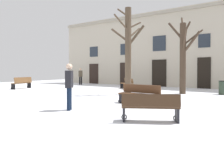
{
  "coord_description": "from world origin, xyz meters",
  "views": [
    {
      "loc": [
        7.31,
        -9.0,
        1.5
      ],
      "look_at": [
        0.0,
        1.91,
        1.23
      ],
      "focal_mm": 34.02,
      "sensor_mm": 36.0,
      "label": 1
    }
  ],
  "objects_px": {
    "tree_foreground": "(128,48)",
    "person_crossing_plaza": "(69,84)",
    "bench_facing_shops": "(127,83)",
    "person_strolling": "(81,75)",
    "bench_by_litter_bin": "(150,107)",
    "bench_near_center_tree": "(22,83)",
    "bench_back_to_back_right": "(139,94)",
    "litter_bin": "(223,88)",
    "tree_left_of_center": "(183,54)"
  },
  "relations": [
    {
      "from": "bench_facing_shops",
      "to": "person_strolling",
      "type": "height_order",
      "value": "person_strolling"
    },
    {
      "from": "litter_bin",
      "to": "bench_by_litter_bin",
      "type": "bearing_deg",
      "value": -95.88
    },
    {
      "from": "bench_facing_shops",
      "to": "person_strolling",
      "type": "relative_size",
      "value": 0.95
    },
    {
      "from": "litter_bin",
      "to": "bench_back_to_back_right",
      "type": "bearing_deg",
      "value": -113.28
    },
    {
      "from": "person_strolling",
      "to": "person_crossing_plaza",
      "type": "height_order",
      "value": "person_crossing_plaza"
    },
    {
      "from": "tree_left_of_center",
      "to": "bench_near_center_tree",
      "type": "distance_m",
      "value": 12.54
    },
    {
      "from": "bench_by_litter_bin",
      "to": "bench_near_center_tree",
      "type": "bearing_deg",
      "value": -46.97
    },
    {
      "from": "bench_by_litter_bin",
      "to": "bench_near_center_tree",
      "type": "height_order",
      "value": "bench_near_center_tree"
    },
    {
      "from": "bench_near_center_tree",
      "to": "person_strolling",
      "type": "height_order",
      "value": "person_strolling"
    },
    {
      "from": "tree_foreground",
      "to": "person_strolling",
      "type": "height_order",
      "value": "tree_foreground"
    },
    {
      "from": "tree_foreground",
      "to": "person_crossing_plaza",
      "type": "height_order",
      "value": "tree_foreground"
    },
    {
      "from": "bench_near_center_tree",
      "to": "bench_facing_shops",
      "type": "bearing_deg",
      "value": 113.01
    },
    {
      "from": "bench_near_center_tree",
      "to": "person_crossing_plaza",
      "type": "xyz_separation_m",
      "value": [
        9.85,
        -4.48,
        0.5
      ]
    },
    {
      "from": "bench_by_litter_bin",
      "to": "bench_facing_shops",
      "type": "bearing_deg",
      "value": -84.71
    },
    {
      "from": "tree_foreground",
      "to": "person_crossing_plaza",
      "type": "relative_size",
      "value": 3.17
    },
    {
      "from": "tree_left_of_center",
      "to": "bench_back_to_back_right",
      "type": "bearing_deg",
      "value": -95.03
    },
    {
      "from": "tree_foreground",
      "to": "bench_facing_shops",
      "type": "bearing_deg",
      "value": 120.98
    },
    {
      "from": "bench_by_litter_bin",
      "to": "bench_back_to_back_right",
      "type": "bearing_deg",
      "value": -86.0
    },
    {
      "from": "tree_foreground",
      "to": "litter_bin",
      "type": "bearing_deg",
      "value": 32.73
    },
    {
      "from": "tree_left_of_center",
      "to": "tree_foreground",
      "type": "bearing_deg",
      "value": -140.17
    },
    {
      "from": "bench_facing_shops",
      "to": "bench_by_litter_bin",
      "type": "bearing_deg",
      "value": -18.98
    },
    {
      "from": "tree_foreground",
      "to": "bench_by_litter_bin",
      "type": "bearing_deg",
      "value": -55.21
    },
    {
      "from": "litter_bin",
      "to": "bench_facing_shops",
      "type": "bearing_deg",
      "value": 178.93
    },
    {
      "from": "bench_near_center_tree",
      "to": "bench_back_to_back_right",
      "type": "xyz_separation_m",
      "value": [
        11.4,
        -1.74,
        -0.03
      ]
    },
    {
      "from": "bench_by_litter_bin",
      "to": "person_crossing_plaza",
      "type": "height_order",
      "value": "person_crossing_plaza"
    },
    {
      "from": "person_crossing_plaza",
      "to": "bench_facing_shops",
      "type": "bearing_deg",
      "value": 165.83
    },
    {
      "from": "tree_foreground",
      "to": "bench_facing_shops",
      "type": "distance_m",
      "value": 4.51
    },
    {
      "from": "bench_back_to_back_right",
      "to": "person_strolling",
      "type": "height_order",
      "value": "person_strolling"
    },
    {
      "from": "tree_left_of_center",
      "to": "bench_facing_shops",
      "type": "xyz_separation_m",
      "value": [
        -4.67,
        1.0,
        -2.08
      ]
    },
    {
      "from": "litter_bin",
      "to": "person_crossing_plaza",
      "type": "height_order",
      "value": "person_crossing_plaza"
    },
    {
      "from": "tree_foreground",
      "to": "person_crossing_plaza",
      "type": "xyz_separation_m",
      "value": [
        0.7,
        -5.72,
        -1.87
      ]
    },
    {
      "from": "tree_left_of_center",
      "to": "litter_bin",
      "type": "bearing_deg",
      "value": 21.97
    },
    {
      "from": "bench_by_litter_bin",
      "to": "person_crossing_plaza",
      "type": "bearing_deg",
      "value": -28.08
    },
    {
      "from": "bench_facing_shops",
      "to": "person_crossing_plaza",
      "type": "height_order",
      "value": "person_crossing_plaza"
    },
    {
      "from": "litter_bin",
      "to": "bench_facing_shops",
      "type": "distance_m",
      "value": 6.84
    },
    {
      "from": "tree_foreground",
      "to": "bench_near_center_tree",
      "type": "relative_size",
      "value": 3.1
    },
    {
      "from": "tree_left_of_center",
      "to": "bench_facing_shops",
      "type": "height_order",
      "value": "tree_left_of_center"
    },
    {
      "from": "tree_left_of_center",
      "to": "bench_by_litter_bin",
      "type": "bearing_deg",
      "value": -81.04
    },
    {
      "from": "tree_left_of_center",
      "to": "person_strolling",
      "type": "height_order",
      "value": "tree_left_of_center"
    },
    {
      "from": "tree_foreground",
      "to": "bench_by_litter_bin",
      "type": "height_order",
      "value": "tree_foreground"
    },
    {
      "from": "tree_left_of_center",
      "to": "litter_bin",
      "type": "height_order",
      "value": "tree_left_of_center"
    },
    {
      "from": "litter_bin",
      "to": "bench_back_to_back_right",
      "type": "height_order",
      "value": "bench_back_to_back_right"
    },
    {
      "from": "tree_left_of_center",
      "to": "person_strolling",
      "type": "bearing_deg",
      "value": 166.11
    },
    {
      "from": "litter_bin",
      "to": "person_strolling",
      "type": "distance_m",
      "value": 13.55
    },
    {
      "from": "bench_facing_shops",
      "to": "bench_back_to_back_right",
      "type": "distance_m",
      "value": 7.53
    },
    {
      "from": "litter_bin",
      "to": "tree_left_of_center",
      "type": "bearing_deg",
      "value": -158.03
    },
    {
      "from": "bench_back_to_back_right",
      "to": "person_strolling",
      "type": "distance_m",
      "value": 13.44
    },
    {
      "from": "tree_left_of_center",
      "to": "person_strolling",
      "type": "distance_m",
      "value": 11.68
    },
    {
      "from": "litter_bin",
      "to": "bench_near_center_tree",
      "type": "xyz_separation_m",
      "value": [
        -14.03,
        -4.38,
        0.05
      ]
    },
    {
      "from": "litter_bin",
      "to": "bench_facing_shops",
      "type": "relative_size",
      "value": 0.52
    }
  ]
}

